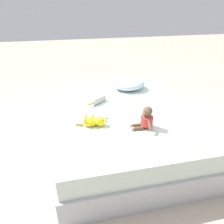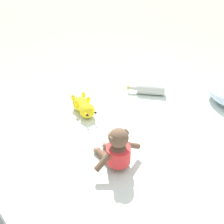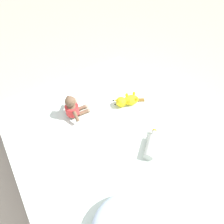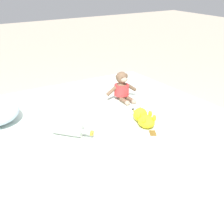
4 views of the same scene
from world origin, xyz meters
name	(u,v)px [view 2 (image 2 of 4)]	position (x,y,z in m)	size (l,w,h in m)	color
ground_plane	(143,176)	(0.00, 0.00, 0.00)	(16.00, 16.00, 0.00)	#B7A893
bed	(146,152)	(0.00, 0.00, 0.24)	(1.56, 1.92, 0.48)	#B2B2B7
plush_monkey	(117,151)	(0.12, -0.38, 0.57)	(0.23, 0.29, 0.24)	brown
plush_yellow_creature	(84,106)	(-0.37, -0.23, 0.53)	(0.33, 0.15, 0.10)	yellow
glass_bottle	(150,89)	(-0.25, 0.28, 0.52)	(0.25, 0.22, 0.08)	#B7BCB2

